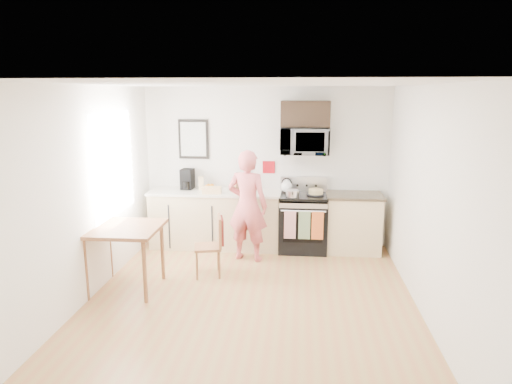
# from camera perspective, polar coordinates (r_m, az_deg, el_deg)

# --- Properties ---
(floor) EXTENTS (4.60, 4.60, 0.00)m
(floor) POSITION_cam_1_polar(r_m,az_deg,el_deg) (5.74, -0.68, -13.58)
(floor) COLOR #AE7043
(floor) RESTS_ON ground
(back_wall) EXTENTS (4.00, 0.04, 2.60)m
(back_wall) POSITION_cam_1_polar(r_m,az_deg,el_deg) (7.55, 1.23, 3.15)
(back_wall) COLOR white
(back_wall) RESTS_ON floor
(front_wall) EXTENTS (4.00, 0.04, 2.60)m
(front_wall) POSITION_cam_1_polar(r_m,az_deg,el_deg) (3.13, -5.50, -10.49)
(front_wall) COLOR white
(front_wall) RESTS_ON floor
(left_wall) EXTENTS (0.04, 4.60, 2.60)m
(left_wall) POSITION_cam_1_polar(r_m,az_deg,el_deg) (5.87, -20.52, -0.34)
(left_wall) COLOR white
(left_wall) RESTS_ON floor
(right_wall) EXTENTS (0.04, 4.60, 2.60)m
(right_wall) POSITION_cam_1_polar(r_m,az_deg,el_deg) (5.46, 20.64, -1.27)
(right_wall) COLOR white
(right_wall) RESTS_ON floor
(ceiling) EXTENTS (4.00, 4.60, 0.04)m
(ceiling) POSITION_cam_1_polar(r_m,az_deg,el_deg) (5.16, -0.76, 13.35)
(ceiling) COLOR white
(ceiling) RESTS_ON back_wall
(window) EXTENTS (0.06, 1.40, 1.50)m
(window) POSITION_cam_1_polar(r_m,az_deg,el_deg) (6.52, -17.34, 3.33)
(window) COLOR white
(window) RESTS_ON left_wall
(cabinet_left) EXTENTS (2.10, 0.60, 0.90)m
(cabinet_left) POSITION_cam_1_polar(r_m,az_deg,el_deg) (7.55, -5.06, -3.52)
(cabinet_left) COLOR #CFBD85
(cabinet_left) RESTS_ON floor
(countertop_left) EXTENTS (2.14, 0.64, 0.04)m
(countertop_left) POSITION_cam_1_polar(r_m,az_deg,el_deg) (7.43, -5.13, -0.03)
(countertop_left) COLOR #F1E6D0
(countertop_left) RESTS_ON cabinet_left
(cabinet_right) EXTENTS (0.84, 0.60, 0.90)m
(cabinet_right) POSITION_cam_1_polar(r_m,az_deg,el_deg) (7.47, 12.04, -3.92)
(cabinet_right) COLOR #CFBD85
(cabinet_right) RESTS_ON floor
(countertop_right) EXTENTS (0.88, 0.64, 0.04)m
(countertop_right) POSITION_cam_1_polar(r_m,az_deg,el_deg) (7.35, 12.21, -0.40)
(countertop_right) COLOR black
(countertop_right) RESTS_ON cabinet_right
(range) EXTENTS (0.76, 0.70, 1.16)m
(range) POSITION_cam_1_polar(r_m,az_deg,el_deg) (7.40, 5.88, -3.97)
(range) COLOR black
(range) RESTS_ON floor
(microwave) EXTENTS (0.76, 0.51, 0.42)m
(microwave) POSITION_cam_1_polar(r_m,az_deg,el_deg) (7.25, 6.11, 6.36)
(microwave) COLOR silver
(microwave) RESTS_ON back_wall
(upper_cabinet) EXTENTS (0.76, 0.35, 0.40)m
(upper_cabinet) POSITION_cam_1_polar(r_m,az_deg,el_deg) (7.26, 6.19, 9.70)
(upper_cabinet) COLOR black
(upper_cabinet) RESTS_ON back_wall
(wall_art) EXTENTS (0.50, 0.04, 0.65)m
(wall_art) POSITION_cam_1_polar(r_m,az_deg,el_deg) (7.65, -7.82, 6.56)
(wall_art) COLOR black
(wall_art) RESTS_ON back_wall
(wall_trivet) EXTENTS (0.20, 0.02, 0.20)m
(wall_trivet) POSITION_cam_1_polar(r_m,az_deg,el_deg) (7.53, 1.60, 3.12)
(wall_trivet) COLOR #A90E18
(wall_trivet) RESTS_ON back_wall
(person) EXTENTS (0.69, 0.52, 1.69)m
(person) POSITION_cam_1_polar(r_m,az_deg,el_deg) (6.83, -1.06, -1.74)
(person) COLOR #BD3438
(person) RESTS_ON floor
(dining_table) EXTENTS (0.90, 0.90, 0.84)m
(dining_table) POSITION_cam_1_polar(r_m,az_deg,el_deg) (6.06, -16.12, -5.09)
(dining_table) COLOR brown
(dining_table) RESTS_ON floor
(chair) EXTENTS (0.47, 0.43, 0.85)m
(chair) POSITION_cam_1_polar(r_m,az_deg,el_deg) (6.35, -5.01, -5.67)
(chair) COLOR brown
(chair) RESTS_ON floor
(knife_block) EXTENTS (0.15, 0.16, 0.20)m
(knife_block) POSITION_cam_1_polar(r_m,az_deg,el_deg) (7.47, -2.44, 1.02)
(knife_block) COLOR brown
(knife_block) RESTS_ON countertop_left
(utensil_crock) EXTENTS (0.11, 0.11, 0.33)m
(utensil_crock) POSITION_cam_1_polar(r_m,az_deg,el_deg) (7.42, -0.58, 1.21)
(utensil_crock) COLOR #A90E18
(utensil_crock) RESTS_ON countertop_left
(fruit_bowl) EXTENTS (0.22, 0.22, 0.09)m
(fruit_bowl) POSITION_cam_1_polar(r_m,az_deg,el_deg) (7.56, -5.87, 0.59)
(fruit_bowl) COLOR white
(fruit_bowl) RESTS_ON countertop_left
(milk_carton) EXTENTS (0.10, 0.10, 0.22)m
(milk_carton) POSITION_cam_1_polar(r_m,az_deg,el_deg) (7.53, -6.87, 1.10)
(milk_carton) COLOR #D0B67D
(milk_carton) RESTS_ON countertop_left
(coffee_maker) EXTENTS (0.21, 0.29, 0.33)m
(coffee_maker) POSITION_cam_1_polar(r_m,az_deg,el_deg) (7.61, -8.59, 1.53)
(coffee_maker) COLOR black
(coffee_maker) RESTS_ON countertop_left
(bread_bag) EXTENTS (0.31, 0.16, 0.11)m
(bread_bag) POSITION_cam_1_polar(r_m,az_deg,el_deg) (7.25, -5.55, 0.24)
(bread_bag) COLOR tan
(bread_bag) RESTS_ON countertop_left
(cake) EXTENTS (0.28, 0.28, 0.09)m
(cake) POSITION_cam_1_polar(r_m,az_deg,el_deg) (7.25, 7.48, -0.02)
(cake) COLOR black
(cake) RESTS_ON range
(kettle) EXTENTS (0.19, 0.19, 0.24)m
(kettle) POSITION_cam_1_polar(r_m,az_deg,el_deg) (7.37, 3.85, 0.74)
(kettle) COLOR white
(kettle) RESTS_ON range
(pot) EXTENTS (0.21, 0.35, 0.10)m
(pot) POSITION_cam_1_polar(r_m,az_deg,el_deg) (7.08, 4.59, -0.17)
(pot) COLOR silver
(pot) RESTS_ON range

